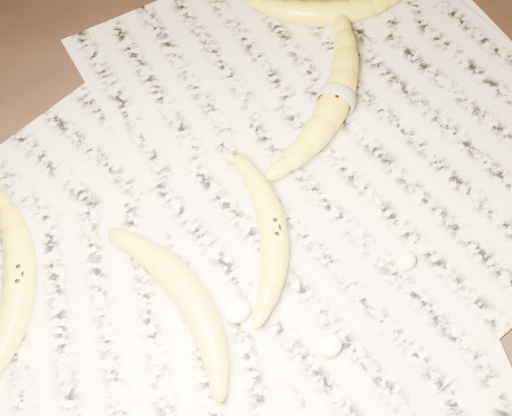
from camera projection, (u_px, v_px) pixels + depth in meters
ground at (262, 241)px, 0.85m from camera, size 3.00×3.00×0.00m
newspaper_patch at (262, 201)px, 0.88m from camera, size 0.90×0.70×0.01m
banana_left_a at (19, 279)px, 0.80m from camera, size 0.16×0.21×0.04m
banana_left_b at (189, 294)px, 0.79m from camera, size 0.08×0.21×0.04m
banana_center at (273, 232)px, 0.83m from camera, size 0.15×0.19×0.04m
banana_taped at (336, 98)px, 0.92m from camera, size 0.25×0.18×0.04m
banana_upper_a at (326, 12)px, 1.00m from camera, size 0.18×0.16×0.04m
measuring_tape at (336, 98)px, 0.92m from camera, size 0.03×0.05×0.05m
flesh_chunk_a at (237, 310)px, 0.79m from camera, size 0.03×0.03×0.02m
flesh_chunk_b at (330, 345)px, 0.78m from camera, size 0.03×0.02×0.02m
flesh_chunk_c at (407, 260)px, 0.83m from camera, size 0.03×0.02×0.01m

